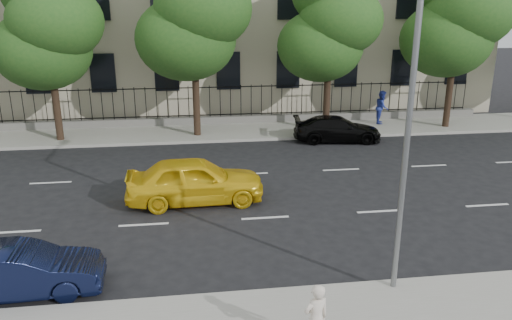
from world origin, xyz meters
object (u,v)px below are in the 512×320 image
at_px(black_sedan, 337,129).
at_px(navy_sedan, 21,271).
at_px(yellow_taxi, 195,180).
at_px(woman_near, 316,319).
at_px(street_light, 402,83).

bearing_deg(black_sedan, navy_sedan, 144.32).
relative_size(yellow_taxi, black_sedan, 1.09).
bearing_deg(woman_near, navy_sedan, -43.43).
bearing_deg(yellow_taxi, street_light, -143.28).
relative_size(street_light, black_sedan, 1.80).
distance_m(yellow_taxi, navy_sedan, 6.95).
relative_size(street_light, yellow_taxi, 1.65).
distance_m(street_light, woman_near, 5.61).
bearing_deg(woman_near, yellow_taxi, -92.90).
bearing_deg(navy_sedan, black_sedan, -45.71).
height_order(street_light, woman_near, street_light).
bearing_deg(navy_sedan, street_light, -96.49).
relative_size(street_light, woman_near, 5.25).
height_order(street_light, yellow_taxi, street_light).
xyz_separation_m(street_light, navy_sedan, (-9.12, 0.57, -4.51)).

